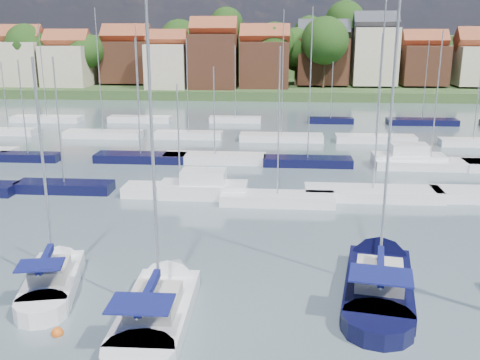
{
  "coord_description": "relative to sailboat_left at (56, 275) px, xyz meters",
  "views": [
    {
      "loc": [
        0.93,
        -20.89,
        12.83
      ],
      "look_at": [
        -1.88,
        14.0,
        3.15
      ],
      "focal_mm": 40.0,
      "sensor_mm": 36.0,
      "label": 1
    }
  ],
  "objects": [
    {
      "name": "ground",
      "position": [
        10.95,
        35.65,
        -0.37
      ],
      "size": [
        260.0,
        260.0,
        0.0
      ],
      "primitive_type": "plane",
      "color": "#495A63",
      "rests_on": "ground"
    },
    {
      "name": "sailboat_left",
      "position": [
        0.0,
        0.0,
        0.0
      ],
      "size": [
        4.47,
        9.58,
        12.71
      ],
      "rotation": [
        0.0,
        0.0,
        1.8
      ],
      "color": "white",
      "rests_on": "ground"
    },
    {
      "name": "sailboat_centre",
      "position": [
        6.27,
        -2.16,
        -0.01
      ],
      "size": [
        3.26,
        11.48,
        15.53
      ],
      "rotation": [
        0.0,
        0.0,
        1.59
      ],
      "color": "white",
      "rests_on": "ground"
    },
    {
      "name": "sailboat_navy",
      "position": [
        17.21,
        1.67,
        -0.02
      ],
      "size": [
        5.33,
        12.75,
        17.1
      ],
      "rotation": [
        0.0,
        0.0,
        1.4
      ],
      "color": "black",
      "rests_on": "ground"
    },
    {
      "name": "buoy_c",
      "position": [
        2.2,
        -5.14,
        -0.37
      ],
      "size": [
        0.53,
        0.53,
        0.53
      ],
      "primitive_type": "sphere",
      "color": "#D85914",
      "rests_on": "ground"
    },
    {
      "name": "buoy_e",
      "position": [
        17.13,
        2.74,
        -0.37
      ],
      "size": [
        0.54,
        0.54,
        0.54
      ],
      "primitive_type": "sphere",
      "color": "#D85914",
      "rests_on": "ground"
    },
    {
      "name": "marina_field",
      "position": [
        12.86,
        30.8,
        0.06
      ],
      "size": [
        79.62,
        41.41,
        15.93
      ],
      "color": "white",
      "rests_on": "ground"
    },
    {
      "name": "far_shore_town",
      "position": [
        13.18,
        128.32,
        4.24
      ],
      "size": [
        212.46,
        90.0,
        22.27
      ],
      "color": "#375229",
      "rests_on": "ground"
    }
  ]
}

